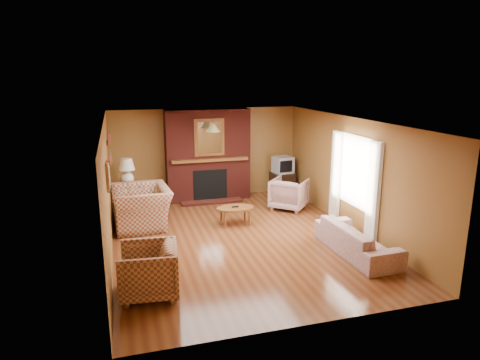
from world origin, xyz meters
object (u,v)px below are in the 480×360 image
object	(u,v)px
table_lamp	(127,170)
tv_stand	(282,184)
crt_tv	(283,165)
fireplace	(208,156)
side_table	(129,198)
plaid_loveseat	(142,207)
floral_armchair	(289,194)
coffee_table	(235,209)
floral_sofa	(357,239)
plaid_armchair	(148,271)

from	to	relation	value
table_lamp	tv_stand	size ratio (longest dim) A/B	1.02
table_lamp	crt_tv	world-z (taller)	table_lamp
fireplace	side_table	distance (m)	2.33
plaid_loveseat	table_lamp	bearing A→B (deg)	-171.58
floral_armchair	side_table	distance (m)	3.95
side_table	tv_stand	size ratio (longest dim) A/B	1.05
plaid_loveseat	crt_tv	distance (m)	4.19
plaid_loveseat	coffee_table	size ratio (longest dim) A/B	1.62
floral_sofa	crt_tv	distance (m)	4.18
plaid_loveseat	table_lamp	distance (m)	1.31
plaid_armchair	side_table	distance (m)	4.29
crt_tv	table_lamp	bearing A→B (deg)	-175.26
table_lamp	floral_armchair	bearing A→B (deg)	-12.44
table_lamp	crt_tv	xyz separation A→B (m)	(4.15, 0.34, -0.17)
coffee_table	side_table	xyz separation A→B (m)	(-2.25, 1.63, -0.02)
fireplace	floral_sofa	size ratio (longest dim) A/B	1.24
plaid_loveseat	crt_tv	bearing A→B (deg)	106.90
fireplace	floral_armchair	distance (m)	2.38
table_lamp	crt_tv	bearing A→B (deg)	4.74
floral_armchair	side_table	xyz separation A→B (m)	(-3.86, 0.85, -0.04)
fireplace	table_lamp	xyz separation A→B (m)	(-2.10, -0.53, -0.15)
fireplace	floral_armchair	world-z (taller)	fireplace
floral_sofa	coffee_table	bearing A→B (deg)	37.30
plaid_armchair	table_lamp	distance (m)	4.33
side_table	crt_tv	distance (m)	4.20
fireplace	tv_stand	world-z (taller)	fireplace
table_lamp	crt_tv	distance (m)	4.17
floral_sofa	plaid_loveseat	bearing A→B (deg)	52.94
tv_stand	floral_sofa	bearing A→B (deg)	-93.31
plaid_armchair	plaid_loveseat	bearing A→B (deg)	-176.25
plaid_loveseat	coffee_table	bearing A→B (deg)	72.22
plaid_loveseat	side_table	distance (m)	1.17
table_lamp	plaid_loveseat	bearing A→B (deg)	-77.64
crt_tv	floral_sofa	bearing A→B (deg)	-92.08
side_table	crt_tv	bearing A→B (deg)	4.74
floral_armchair	table_lamp	size ratio (longest dim) A/B	1.29
tv_stand	table_lamp	bearing A→B (deg)	-176.41
plaid_armchair	table_lamp	xyz separation A→B (m)	(-0.15, 4.28, 0.63)
plaid_loveseat	floral_sofa	world-z (taller)	plaid_loveseat
fireplace	coffee_table	distance (m)	2.32
plaid_armchair	table_lamp	world-z (taller)	table_lamp
side_table	fireplace	bearing A→B (deg)	14.29
plaid_armchair	coffee_table	bearing A→B (deg)	147.25
floral_sofa	side_table	world-z (taller)	side_table
side_table	coffee_table	bearing A→B (deg)	-36.02
plaid_loveseat	side_table	world-z (taller)	plaid_loveseat
floral_armchair	side_table	world-z (taller)	floral_armchair
fireplace	table_lamp	world-z (taller)	fireplace
plaid_loveseat	side_table	size ratio (longest dim) A/B	2.02
floral_sofa	tv_stand	xyz separation A→B (m)	(0.15, 4.14, 0.04)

